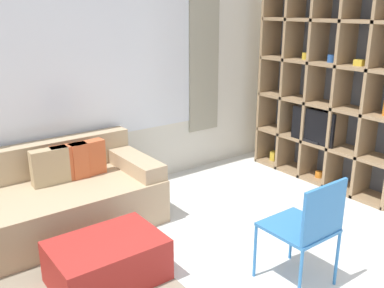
% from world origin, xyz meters
% --- Properties ---
extents(wall_back, '(6.53, 0.11, 2.70)m').
position_xyz_m(wall_back, '(0.00, 2.91, 1.36)').
color(wall_back, silver).
rests_on(wall_back, ground_plane).
extents(wall_right, '(0.07, 4.08, 2.70)m').
position_xyz_m(wall_right, '(2.70, 1.44, 1.35)').
color(wall_right, silver).
rests_on(wall_right, ground_plane).
extents(shelving_unit, '(0.36, 1.86, 2.32)m').
position_xyz_m(shelving_unit, '(2.51, 1.65, 1.15)').
color(shelving_unit, '#515660').
rests_on(shelving_unit, ground_plane).
extents(couch_main, '(2.11, 0.98, 0.77)m').
position_xyz_m(couch_main, '(-0.61, 2.38, 0.29)').
color(couch_main, tan).
rests_on(couch_main, ground_plane).
extents(ottoman, '(0.82, 0.58, 0.35)m').
position_xyz_m(ottoman, '(-0.48, 1.34, 0.17)').
color(ottoman, '#A82823').
rests_on(ottoman, ground_plane).
extents(folding_chair, '(0.44, 0.46, 0.86)m').
position_xyz_m(folding_chair, '(0.67, 0.41, 0.52)').
color(folding_chair, '#3375B7').
rests_on(folding_chair, ground_plane).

